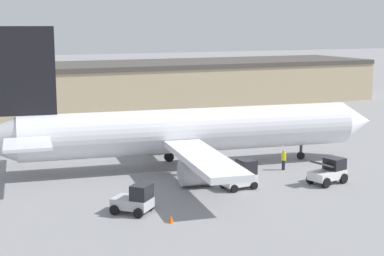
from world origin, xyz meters
name	(u,v)px	position (x,y,z in m)	size (l,w,h in m)	color
ground_plane	(192,167)	(0.00, 0.00, 0.00)	(400.00, 400.00, 0.00)	gray
terminal_building	(120,85)	(5.20, 40.10, 3.43)	(84.44, 16.97, 6.85)	tan
airplane	(181,131)	(-1.00, 0.12, 3.39)	(37.95, 29.76, 12.66)	white
ground_crew_worker	(284,159)	(7.04, -4.27, 0.97)	(0.40, 0.40, 1.83)	#1E2338
baggage_tug	(135,200)	(-8.84, -10.60, 0.95)	(3.17, 3.17, 2.08)	#B2B2B7
belt_loader_truck	(329,171)	(8.09, -9.51, 0.99)	(3.43, 2.57, 2.04)	silver
pushback_tug	(241,176)	(0.79, -7.94, 1.01)	(2.79, 2.12, 2.25)	silver
safety_cone_near	(171,219)	(-7.35, -13.46, 0.28)	(0.36, 0.36, 0.55)	#EF590F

